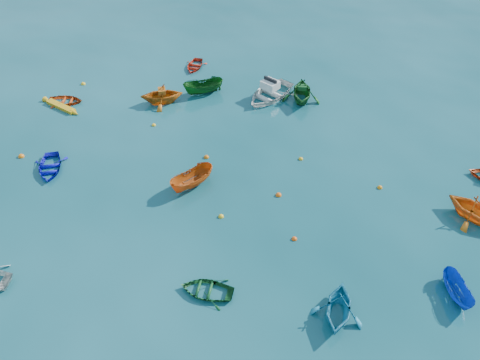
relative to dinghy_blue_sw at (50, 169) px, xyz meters
The scene contains 25 objects.
ground 10.40m from the dinghy_blue_sw, ahead, with size 160.00×160.00×0.00m, color #093C44.
dinghy_blue_sw is the anchor object (origin of this frame).
dinghy_orange_w 9.83m from the dinghy_blue_sw, 89.07° to the left, with size 2.66×3.08×1.62m, color #CB6313.
dinghy_green_e 13.74m from the dinghy_blue_sw, ahead, with size 1.86×2.60×0.54m, color #124E22.
dinghy_cyan_se 19.40m from the dinghy_blue_sw, ahead, with size 2.45×2.84×1.49m, color teal.
dinghy_red_nw 7.80m from the dinghy_blue_sw, 136.02° to the left, with size 1.83×2.56×0.53m, color #B3390E.
sampan_orange_n 9.19m from the dinghy_blue_sw, 27.83° to the left, with size 1.16×3.07×1.19m, color #C35112.
dinghy_green_n 18.40m from the dinghy_blue_sw, 63.41° to the left, with size 2.87×3.33×1.75m, color #124F19.
sampan_blue_far 24.12m from the dinghy_blue_sw, 14.84° to the left, with size 0.92×2.44×0.94m, color #0E3EBA.
dinghy_red_far 15.41m from the dinghy_blue_sw, 95.64° to the left, with size 1.79×2.50×0.52m, color red.
dinghy_orange_far 25.26m from the dinghy_blue_sw, 27.91° to the left, with size 2.65×3.07×1.62m, color orange.
sampan_green_far 12.84m from the dinghy_blue_sw, 82.09° to the left, with size 1.19×3.17×1.22m, color #124D16.
kayak_yellow 7.11m from the dinghy_blue_sw, 137.93° to the left, with size 0.49×3.39×0.33m, color orange, non-canonical shape.
motorboat_white 16.52m from the dinghy_blue_sw, 68.27° to the left, with size 3.18×4.45×1.52m, color silver.
tarp_orange_a 9.92m from the dinghy_blue_sw, 88.87° to the left, with size 0.71×0.54×0.34m, color #BB5713.
tarp_green_b 18.48m from the dinghy_blue_sw, 63.68° to the left, with size 0.64×0.49×0.31m, color #134E1F.
buoy_or_a 2.59m from the dinghy_blue_sw, behind, with size 0.39×0.39×0.39m, color orange.
buoy_ye_a 11.60m from the dinghy_blue_sw, 16.77° to the left, with size 0.31×0.31×0.31m, color yellow.
buoy_or_b 15.91m from the dinghy_blue_sw, 16.25° to the left, with size 0.30×0.30×0.30m, color #F2510D.
buoy_ye_b 10.38m from the dinghy_blue_sw, 130.30° to the left, with size 0.36×0.36×0.36m, color yellow.
buoy_or_c 9.81m from the dinghy_blue_sw, 44.36° to the left, with size 0.35×0.35×0.35m, color #D3620B.
buoy_ye_c 15.87m from the dinghy_blue_sw, 41.06° to the left, with size 0.30×0.30×0.30m, color gold.
buoy_or_d 14.39m from the dinghy_blue_sw, 28.01° to the left, with size 0.36×0.36×0.36m, color #F15A0D.
buoy_ye_d 7.54m from the dinghy_blue_sw, 76.54° to the left, with size 0.30×0.30×0.30m, color yellow.
buoy_or_e 20.40m from the dinghy_blue_sw, 32.64° to the left, with size 0.31×0.31×0.31m, color orange.
Camera 1 is at (12.65, -11.53, 19.15)m, focal length 35.00 mm.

